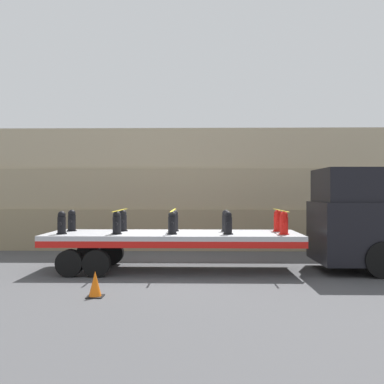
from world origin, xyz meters
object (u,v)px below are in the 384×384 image
object	(u,v)px
fire_hydrant_black_near_2	(172,223)
fire_hydrant_red_far_4	(278,221)
fire_hydrant_black_near_3	(228,223)
fire_hydrant_black_far_0	(72,221)
fire_hydrant_black_near_0	(62,223)
fire_hydrant_black_near_1	(117,223)
traffic_cone	(95,284)
truck_cab	(355,221)
fire_hydrant_black_far_2	(174,221)
fire_hydrant_black_far_3	(226,221)
flatbed_trailer	(157,240)
fire_hydrant_black_far_1	(123,221)
fire_hydrant_red_near_4	(284,223)

from	to	relation	value
fire_hydrant_black_near_2	fire_hydrant_red_far_4	size ratio (longest dim) A/B	1.00
fire_hydrant_black_near_3	fire_hydrant_black_far_0	bearing A→B (deg)	168.53
fire_hydrant_black_far_0	fire_hydrant_black_near_0	bearing A→B (deg)	-90.00
fire_hydrant_black_near_1	traffic_cone	xyz separation A→B (m)	(0.07, -3.10, -1.29)
truck_cab	fire_hydrant_black_near_0	distance (m)	9.57
fire_hydrant_black_near_3	truck_cab	bearing A→B (deg)	7.30
fire_hydrant_black_far_2	fire_hydrant_black_far_3	bearing A→B (deg)	0.00
fire_hydrant_black_near_0	traffic_cone	world-z (taller)	fire_hydrant_black_near_0
fire_hydrant_black_near_1	traffic_cone	distance (m)	3.36
fire_hydrant_black_near_1	fire_hydrant_black_near_2	bearing A→B (deg)	0.00
fire_hydrant_black_near_1	fire_hydrant_black_far_2	bearing A→B (deg)	31.33
fire_hydrant_black_near_0	fire_hydrant_black_near_3	xyz separation A→B (m)	(5.33, 0.00, 0.00)
fire_hydrant_black_near_1	fire_hydrant_red_far_4	world-z (taller)	same
fire_hydrant_black_far_0	fire_hydrant_black_far_3	world-z (taller)	same
fire_hydrant_black_near_2	fire_hydrant_red_far_4	bearing A→B (deg)	16.93
flatbed_trailer	fire_hydrant_black_near_3	xyz separation A→B (m)	(2.30, -0.54, 0.59)
fire_hydrant_black_far_0	fire_hydrant_black_far_3	distance (m)	5.33
fire_hydrant_black_near_2	fire_hydrant_black_near_1	bearing A→B (deg)	180.00
flatbed_trailer	fire_hydrant_black_near_1	xyz separation A→B (m)	(-1.25, -0.54, 0.59)
fire_hydrant_black_near_1	fire_hydrant_black_near_2	distance (m)	1.78
truck_cab	fire_hydrant_red_far_4	size ratio (longest dim) A/B	4.55
fire_hydrant_black_far_2	fire_hydrant_black_near_3	distance (m)	2.08
fire_hydrant_black_far_1	fire_hydrant_black_far_3	size ratio (longest dim) A/B	1.00
fire_hydrant_black_far_3	fire_hydrant_red_far_4	xyz separation A→B (m)	(1.78, 0.00, 0.00)
fire_hydrant_red_near_4	fire_hydrant_black_near_2	bearing A→B (deg)	180.00
truck_cab	fire_hydrant_black_near_3	distance (m)	4.26
fire_hydrant_black_near_0	fire_hydrant_black_far_0	bearing A→B (deg)	90.00
fire_hydrant_black_far_0	fire_hydrant_red_near_4	distance (m)	7.19
fire_hydrant_black_far_3	fire_hydrant_black_near_1	bearing A→B (deg)	-163.07
fire_hydrant_black_far_0	fire_hydrant_black_far_1	size ratio (longest dim) A/B	1.00
fire_hydrant_black_far_0	fire_hydrant_black_far_2	xyz separation A→B (m)	(3.55, 0.00, 0.00)
fire_hydrant_black_near_0	fire_hydrant_red_near_4	world-z (taller)	same
fire_hydrant_black_near_2	fire_hydrant_red_near_4	world-z (taller)	same
fire_hydrant_black_far_1	fire_hydrant_red_near_4	bearing A→B (deg)	-11.47
fire_hydrant_black_far_0	fire_hydrant_black_far_2	size ratio (longest dim) A/B	1.00
fire_hydrant_black_near_1	fire_hydrant_black_near_0	bearing A→B (deg)	180.00
flatbed_trailer	fire_hydrant_black_far_0	bearing A→B (deg)	169.87
fire_hydrant_red_near_4	fire_hydrant_black_near_3	bearing A→B (deg)	180.00
fire_hydrant_black_far_1	fire_hydrant_black_near_2	world-z (taller)	same
fire_hydrant_black_far_1	traffic_cone	xyz separation A→B (m)	(0.07, -4.18, -1.29)
flatbed_trailer	fire_hydrant_red_near_4	size ratio (longest dim) A/B	11.23
fire_hydrant_black_far_0	truck_cab	bearing A→B (deg)	-3.24
fire_hydrant_black_far_2	fire_hydrant_black_near_3	size ratio (longest dim) A/B	1.00
fire_hydrant_black_near_2	fire_hydrant_black_far_1	bearing A→B (deg)	148.67
traffic_cone	truck_cab	bearing A→B (deg)	25.26
truck_cab	fire_hydrant_black_far_3	bearing A→B (deg)	172.70
fire_hydrant_black_near_3	fire_hydrant_red_far_4	world-z (taller)	same
fire_hydrant_black_near_3	fire_hydrant_black_near_2	bearing A→B (deg)	180.00
fire_hydrant_black_far_0	fire_hydrant_black_near_1	distance (m)	2.08
truck_cab	fire_hydrant_black_near_0	bearing A→B (deg)	-176.76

